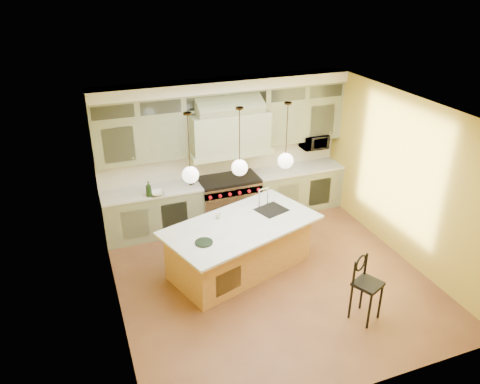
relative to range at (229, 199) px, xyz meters
name	(u,v)px	position (x,y,z in m)	size (l,w,h in m)	color
floor	(271,278)	(0.00, -2.14, -0.49)	(5.00, 5.00, 0.00)	#58311E
ceiling	(277,112)	(0.00, -2.14, 2.41)	(5.00, 5.00, 0.00)	white
wall_back	(222,149)	(0.00, 0.36, 0.96)	(5.00, 5.00, 0.00)	gold
wall_front	(366,298)	(0.00, -4.64, 0.96)	(5.00, 5.00, 0.00)	gold
wall_left	(110,231)	(-2.50, -2.14, 0.96)	(5.00, 5.00, 0.00)	gold
wall_right	(405,179)	(2.50, -2.14, 0.96)	(5.00, 5.00, 0.00)	gold
back_cabinetry	(227,155)	(0.00, 0.09, 0.94)	(5.00, 0.77, 2.90)	gray
range	(229,199)	(0.00, 0.00, 0.00)	(1.20, 0.74, 0.96)	silver
kitchen_island	(240,245)	(-0.39, -1.69, -0.01)	(2.87, 2.09, 1.35)	#9A6936
counter_stool	(366,285)	(0.89, -3.52, 0.11)	(0.49, 0.49, 1.05)	black
microwave	(314,141)	(1.95, 0.11, 0.96)	(0.54, 0.37, 0.30)	black
oil_bottle_a	(149,189)	(-1.63, -0.22, 0.60)	(0.11, 0.12, 0.30)	black
oil_bottle_b	(191,180)	(-0.76, 0.01, 0.54)	(0.08, 0.08, 0.17)	black
fruit_bowl	(158,193)	(-1.46, -0.22, 0.49)	(0.27, 0.27, 0.07)	silver
cup	(218,216)	(-0.69, -1.43, 0.48)	(0.09, 0.09, 0.09)	beige
pendant_left	(190,173)	(-1.20, -1.69, 1.46)	(0.26, 0.26, 1.11)	#2D2319
pendant_center	(240,166)	(-0.40, -1.69, 1.46)	(0.26, 0.26, 1.11)	#2D2319
pendant_right	(286,159)	(0.40, -1.69, 1.46)	(0.26, 0.26, 1.11)	#2D2319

